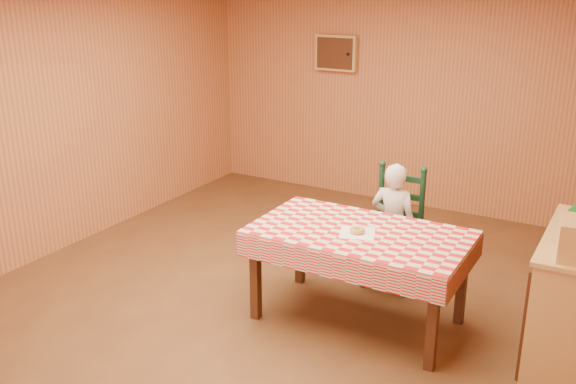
% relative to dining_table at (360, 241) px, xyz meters
% --- Properties ---
extents(ground, '(6.00, 6.00, 0.00)m').
position_rel_dining_table_xyz_m(ground, '(-0.68, -0.13, -0.69)').
color(ground, brown).
rests_on(ground, ground).
extents(cabin_walls, '(5.10, 6.05, 2.65)m').
position_rel_dining_table_xyz_m(cabin_walls, '(-0.68, 0.41, 1.14)').
color(cabin_walls, '#C07545').
rests_on(cabin_walls, ground).
extents(dining_table, '(1.66, 0.96, 0.77)m').
position_rel_dining_table_xyz_m(dining_table, '(0.00, 0.00, 0.00)').
color(dining_table, '#482513').
rests_on(dining_table, ground).
extents(ladder_chair, '(0.44, 0.40, 1.08)m').
position_rel_dining_table_xyz_m(ladder_chair, '(0.00, 0.79, -0.18)').
color(ladder_chair, black).
rests_on(ladder_chair, ground).
extents(seated_child, '(0.41, 0.27, 1.12)m').
position_rel_dining_table_xyz_m(seated_child, '(0.00, 0.73, -0.13)').
color(seated_child, silver).
rests_on(seated_child, ground).
extents(napkin, '(0.33, 0.33, 0.00)m').
position_rel_dining_table_xyz_m(napkin, '(0.00, -0.05, 0.08)').
color(napkin, white).
rests_on(napkin, dining_table).
extents(donut, '(0.12, 0.12, 0.04)m').
position_rel_dining_table_xyz_m(donut, '(0.00, -0.05, 0.11)').
color(donut, gold).
rests_on(donut, napkin).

